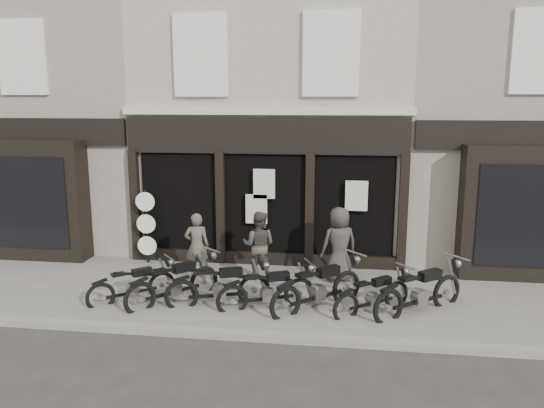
# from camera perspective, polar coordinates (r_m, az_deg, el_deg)

# --- Properties ---
(ground_plane) EXTENTS (90.00, 90.00, 0.00)m
(ground_plane) POSITION_cam_1_polar(r_m,az_deg,el_deg) (11.25, -2.99, -11.48)
(ground_plane) COLOR #2D2B28
(ground_plane) RESTS_ON ground
(pavement) EXTENTS (30.00, 4.20, 0.12)m
(pavement) POSITION_cam_1_polar(r_m,az_deg,el_deg) (12.05, -2.19, -9.59)
(pavement) COLOR #656259
(pavement) RESTS_ON ground_plane
(kerb) EXTENTS (30.00, 0.25, 0.13)m
(kerb) POSITION_cam_1_polar(r_m,az_deg,el_deg) (10.10, -4.35, -13.83)
(kerb) COLOR gray
(kerb) RESTS_ON ground_plane
(central_building) EXTENTS (7.30, 6.22, 8.34)m
(central_building) POSITION_cam_1_polar(r_m,az_deg,el_deg) (16.26, 0.82, 10.30)
(central_building) COLOR #AEA695
(central_building) RESTS_ON ground
(neighbour_left) EXTENTS (5.60, 6.73, 8.34)m
(neighbour_left) POSITION_cam_1_polar(r_m,az_deg,el_deg) (18.11, -19.87, 9.61)
(neighbour_left) COLOR gray
(neighbour_left) RESTS_ON ground
(neighbour_right) EXTENTS (5.60, 6.73, 8.34)m
(neighbour_right) POSITION_cam_1_polar(r_m,az_deg,el_deg) (16.68, 23.31, 9.29)
(neighbour_right) COLOR gray
(neighbour_right) RESTS_ON ground
(motorcycle_0) EXTENTS (1.62, 1.44, 0.93)m
(motorcycle_0) POSITION_cam_1_polar(r_m,az_deg,el_deg) (11.85, -14.72, -8.72)
(motorcycle_0) COLOR black
(motorcycle_0) RESTS_ON ground
(motorcycle_1) EXTENTS (1.70, 1.86, 1.09)m
(motorcycle_1) POSITION_cam_1_polar(r_m,az_deg,el_deg) (11.57, -10.46, -8.72)
(motorcycle_1) COLOR black
(motorcycle_1) RESTS_ON ground
(motorcycle_2) EXTENTS (2.13, 1.04, 1.06)m
(motorcycle_2) POSITION_cam_1_polar(r_m,az_deg,el_deg) (11.27, -5.66, -9.17)
(motorcycle_2) COLOR black
(motorcycle_2) RESTS_ON ground
(motorcycle_3) EXTENTS (1.97, 1.14, 1.01)m
(motorcycle_3) POSITION_cam_1_polar(r_m,az_deg,el_deg) (11.08, -0.48, -9.59)
(motorcycle_3) COLOR black
(motorcycle_3) RESTS_ON ground
(motorcycle_4) EXTENTS (1.91, 1.81, 1.13)m
(motorcycle_4) POSITION_cam_1_polar(r_m,az_deg,el_deg) (11.08, 5.01, -9.37)
(motorcycle_4) COLOR black
(motorcycle_4) RESTS_ON ground
(motorcycle_5) EXTENTS (1.66, 1.41, 0.94)m
(motorcycle_5) POSITION_cam_1_polar(r_m,az_deg,el_deg) (11.09, 10.81, -9.93)
(motorcycle_5) COLOR black
(motorcycle_5) RESTS_ON ground
(motorcycle_6) EXTENTS (2.01, 1.70, 1.14)m
(motorcycle_6) POSITION_cam_1_polar(r_m,az_deg,el_deg) (11.22, 15.61, -9.48)
(motorcycle_6) COLOR black
(motorcycle_6) RESTS_ON ground
(man_left) EXTENTS (0.65, 0.50, 1.59)m
(man_left) POSITION_cam_1_polar(r_m,az_deg,el_deg) (12.75, -8.09, -4.47)
(man_left) COLOR #4C473F
(man_left) RESTS_ON pavement
(man_centre) EXTENTS (0.84, 0.68, 1.64)m
(man_centre) POSITION_cam_1_polar(r_m,az_deg,el_deg) (12.60, -1.43, -4.45)
(man_centre) COLOR #403B34
(man_centre) RESTS_ON pavement
(man_right) EXTENTS (1.02, 0.87, 1.77)m
(man_right) POSITION_cam_1_polar(r_m,az_deg,el_deg) (12.50, 7.24, -4.33)
(man_right) COLOR #39322F
(man_right) RESTS_ON pavement
(advert_sign_post) EXTENTS (0.51, 0.32, 2.07)m
(advert_sign_post) POSITION_cam_1_polar(r_m,az_deg,el_deg) (14.15, -13.32, -2.71)
(advert_sign_post) COLOR black
(advert_sign_post) RESTS_ON ground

